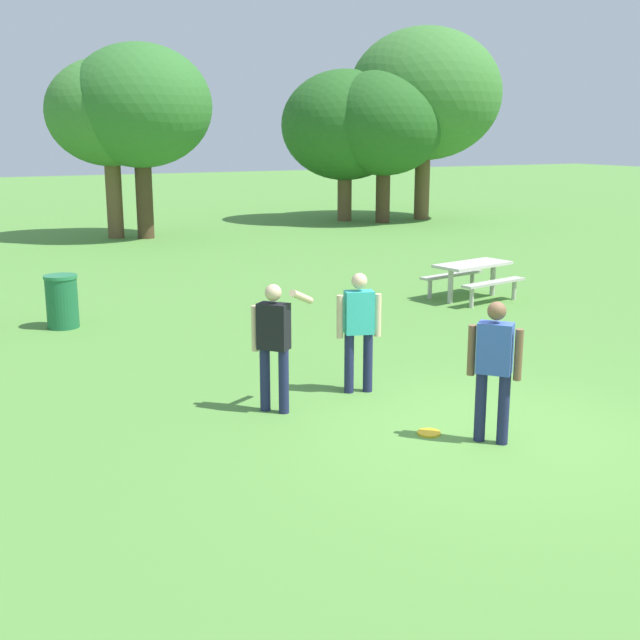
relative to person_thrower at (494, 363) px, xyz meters
name	(u,v)px	position (x,y,z in m)	size (l,w,h in m)	color
ground_plane	(485,434)	(0.11, 0.23, -0.94)	(120.00, 120.00, 0.00)	#568E3D
person_thrower	(494,363)	(0.00, 0.00, 0.00)	(0.43, 0.49, 1.64)	#1E234C
person_catcher	(274,338)	(-1.76, 2.09, 0.02)	(0.84, 0.49, 1.64)	#1E234C
person_bystander	(359,325)	(-0.43, 2.28, 0.00)	(0.59, 0.32, 1.64)	#1E234C
frisbee	(429,433)	(-0.48, 0.53, -0.93)	(0.28, 0.28, 0.03)	yellow
picnic_table_near	(473,273)	(4.82, 6.62, -0.38)	(1.94, 1.72, 0.77)	beige
trash_can_further_along	(62,301)	(-3.31, 7.95, -0.46)	(0.59, 0.59, 0.96)	#1E663D
tree_broad_center	(109,113)	(0.57, 20.13, 3.08)	(4.04, 4.04, 5.77)	brown
tree_far_right	(140,107)	(1.44, 19.62, 3.28)	(4.60, 4.60, 6.20)	#4C3823
tree_slender_mid	(345,126)	(9.87, 21.31, 2.72)	(4.92, 4.92, 5.77)	brown
tree_back_left	(384,123)	(10.85, 20.03, 2.80)	(4.63, 4.63, 5.74)	#4C3823
tree_back_right	(425,95)	(12.93, 20.45, 3.90)	(5.96, 5.96, 7.39)	brown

